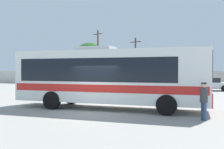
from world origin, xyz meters
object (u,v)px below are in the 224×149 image
Objects in this scene: parked_car_rightmost_white at (211,84)px; utility_pole_far at (135,60)px; coach_bus_white_red at (107,76)px; parked_car_third_maroon at (150,82)px; roadside_tree_left at (89,55)px; roadside_tree_midleft at (140,59)px; parked_car_second_white at (107,81)px; parked_car_leftmost_silver at (66,81)px; attendant_by_bus_door at (204,99)px; utility_pole_near at (98,56)px.

parked_car_rightmost_white is 0.61× the size of utility_pole_far.
utility_pole_far is (-5.12, 22.63, 1.75)m from coach_bus_white_red.
parked_car_third_maroon is at bearing -59.34° from utility_pole_far.
roadside_tree_left is 10.52m from roadside_tree_midleft.
utility_pole_far is at bearing -90.90° from roadside_tree_midleft.
parked_car_second_white is at bearing -52.34° from roadside_tree_left.
parked_car_leftmost_silver is at bearing -79.54° from roadside_tree_left.
utility_pole_far is at bearing 67.68° from parked_car_second_white.
parked_car_leftmost_silver reaches higher than parked_car_third_maroon.
parked_car_leftmost_silver is at bearing 128.86° from coach_bus_white_red.
attendant_by_bus_door is at bearing -66.51° from utility_pole_far.
parked_car_third_maroon reaches higher than parked_car_rightmost_white.
attendant_by_bus_door is at bearing -55.95° from parked_car_second_white.
parked_car_third_maroon is 6.86m from parked_car_rightmost_white.
attendant_by_bus_door reaches higher than parked_car_leftmost_silver.
attendant_by_bus_door reaches higher than parked_car_third_maroon.
utility_pole_near reaches higher than parked_car_rightmost_white.
coach_bus_white_red is 5.74m from attendant_by_bus_door.
utility_pole_near is at bearing 76.29° from parked_car_leftmost_silver.
parked_car_second_white is 0.53× the size of utility_pole_near.
parked_car_third_maroon is 10.02m from roadside_tree_midleft.
attendant_by_bus_door is at bearing -44.07° from parked_car_leftmost_silver.
utility_pole_near is (-16.99, 6.62, 3.73)m from parked_car_rightmost_white.
parked_car_leftmost_silver is 1.10× the size of parked_car_rightmost_white.
roadside_tree_left reaches higher than parked_car_rightmost_white.
attendant_by_bus_door is 0.31× the size of roadside_tree_midleft.
parked_car_leftmost_silver is at bearing -172.00° from parked_car_second_white.
utility_pole_near is (-16.98, 24.88, 3.51)m from attendant_by_bus_door.
utility_pole_near is 1.22× the size of utility_pole_far.
utility_pole_far is 1.29× the size of roadside_tree_midleft.
attendant_by_bus_door is 36.00m from roadside_tree_left.
parked_car_third_maroon is 7.82m from utility_pole_far.
utility_pole_far is at bearing -25.77° from roadside_tree_left.
attendant_by_bus_door is 0.37× the size of parked_car_second_white.
parked_car_leftmost_silver is at bearing -132.90° from roadside_tree_midleft.
parked_car_leftmost_silver is at bearing 179.87° from parked_car_third_maroon.
attendant_by_bus_door is at bearing -16.77° from coach_bus_white_red.
roadside_tree_left is at bearing 152.24° from parked_car_rightmost_white.
attendant_by_bus_door is 0.24× the size of roadside_tree_left.
roadside_tree_midleft is (-3.66, 8.79, 3.14)m from parked_car_third_maroon.
parked_car_rightmost_white is (6.86, 0.24, -0.04)m from parked_car_third_maroon.
roadside_tree_midleft is at bearing 89.10° from utility_pole_far.
coach_bus_white_red is 21.11m from parked_car_leftmost_silver.
parked_car_third_maroon is at bearing -38.81° from roadside_tree_left.
attendant_by_bus_door reaches higher than parked_car_second_white.
utility_pole_near reaches higher than roadside_tree_left.
roadside_tree_left is at bearing 166.98° from roadside_tree_midleft.
roadside_tree_midleft is (-5.08, 25.18, 1.99)m from coach_bus_white_red.
coach_bus_white_red is 25.76m from roadside_tree_midleft.
roadside_tree_left is at bearing 125.36° from attendant_by_bus_door.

